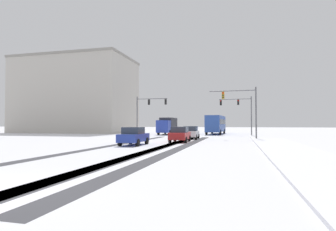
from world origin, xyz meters
The scene contains 14 objects.
wheel_track_left_lane centered at (-3.63, 15.67, 0.00)m, with size 0.91×34.47×0.01m, color #424247.
wheel_track_right_lane centered at (1.11, 15.67, 0.00)m, with size 1.06×34.47×0.01m, color #424247.
wheel_track_center centered at (2.72, 15.67, 0.00)m, with size 0.95×34.47×0.01m, color #424247.
wheel_track_oncoming centered at (1.02, 15.67, 0.00)m, with size 0.91×34.47×0.01m, color #424247.
sidewalk_kerb_right centered at (10.75, 14.10, 0.06)m, with size 4.00×34.47×0.12m, color white.
traffic_signal_far_left centered at (-7.54, 37.39, 4.61)m, with size 5.32×0.45×6.50m.
traffic_signal_near_right centered at (7.78, 29.34, 4.41)m, with size 5.79×0.38×6.50m.
traffic_signal_far_right centered at (7.52, 41.44, 4.61)m, with size 5.37×0.57×6.50m.
car_white_lead centered at (1.41, 28.08, 0.82)m, with size 1.93×4.15×1.62m.
car_red_second centered at (1.25, 22.08, 0.82)m, with size 1.92×4.14×1.62m.
car_blue_third centered at (-1.95, 17.09, 0.82)m, with size 1.91×4.14×1.62m.
bus_oncoming centered at (3.19, 45.61, 1.99)m, with size 3.05×11.10×3.38m.
box_truck_delivery centered at (-5.19, 41.73, 1.63)m, with size 2.37×7.42×3.02m.
office_building_far_left_block centered at (-27.94, 47.98, 8.20)m, with size 24.75×14.71×16.39m.
Camera 1 is at (7.17, -6.02, 1.93)m, focal length 29.21 mm.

